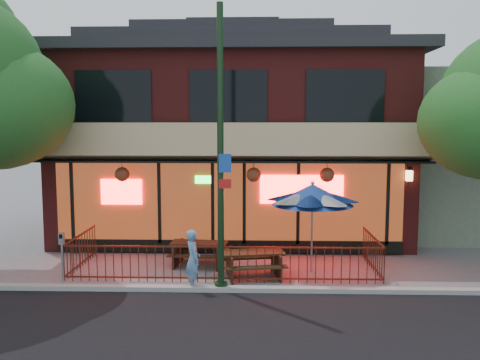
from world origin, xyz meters
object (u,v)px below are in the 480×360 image
object	(u,v)px
picnic_table_left	(199,250)
patio_umbrella	(312,195)
street_light	(221,165)
picnic_table_right	(253,260)
pedestrian	(193,260)
parking_meter_near	(62,251)

from	to	relation	value
picnic_table_left	patio_umbrella	bearing A→B (deg)	-10.26
street_light	picnic_table_left	distance (m)	3.58
street_light	picnic_table_right	world-z (taller)	street_light
picnic_table_left	pedestrian	distance (m)	2.19
pedestrian	parking_meter_near	world-z (taller)	pedestrian
picnic_table_left	parking_meter_near	world-z (taller)	parking_meter_near
street_light	patio_umbrella	xyz separation A→B (m)	(2.43, 1.64, -0.95)
picnic_table_right	parking_meter_near	size ratio (longest dim) A/B	1.29
street_light	picnic_table_left	world-z (taller)	street_light
pedestrian	parking_meter_near	xyz separation A→B (m)	(-3.30, -0.05, 0.21)
street_light	parking_meter_near	size ratio (longest dim) A/B	4.88
street_light	patio_umbrella	bearing A→B (deg)	33.98
picnic_table_left	patio_umbrella	world-z (taller)	patio_umbrella
patio_umbrella	street_light	bearing A→B (deg)	-146.02
parking_meter_near	patio_umbrella	bearing A→B (deg)	14.26
patio_umbrella	pedestrian	distance (m)	3.79
picnic_table_right	pedestrian	xyz separation A→B (m)	(-1.50, -1.05, 0.29)
street_light	picnic_table_right	bearing A→B (deg)	54.13
picnic_table_left	parking_meter_near	distance (m)	3.93
parking_meter_near	picnic_table_right	bearing A→B (deg)	12.91
picnic_table_left	parking_meter_near	size ratio (longest dim) A/B	1.21
patio_umbrella	parking_meter_near	distance (m)	6.75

